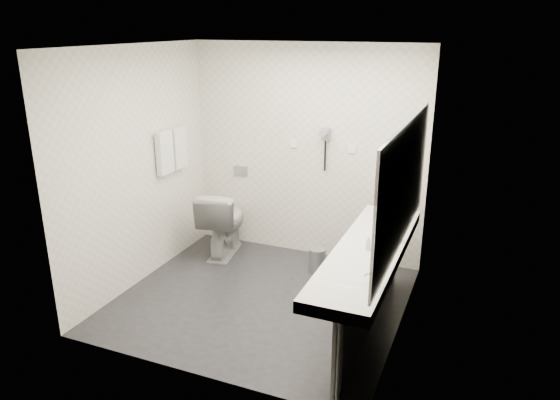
% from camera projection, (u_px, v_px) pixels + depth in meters
% --- Properties ---
extents(floor, '(2.80, 2.80, 0.00)m').
position_uv_depth(floor, '(261.00, 299.00, 5.38)').
color(floor, '#232227').
rests_on(floor, ground).
extents(ceiling, '(2.80, 2.80, 0.00)m').
position_uv_depth(ceiling, '(258.00, 46.00, 4.57)').
color(ceiling, white).
rests_on(ceiling, wall_back).
extents(wall_back, '(2.80, 0.00, 2.80)m').
position_uv_depth(wall_back, '(306.00, 153.00, 6.11)').
color(wall_back, white).
rests_on(wall_back, floor).
extents(wall_front, '(2.80, 0.00, 2.80)m').
position_uv_depth(wall_front, '(185.00, 230.00, 3.84)').
color(wall_front, white).
rests_on(wall_front, floor).
extents(wall_left, '(0.00, 2.60, 2.60)m').
position_uv_depth(wall_left, '(138.00, 168.00, 5.48)').
color(wall_left, white).
rests_on(wall_left, floor).
extents(wall_right, '(0.00, 2.60, 2.60)m').
position_uv_depth(wall_right, '(408.00, 201.00, 4.47)').
color(wall_right, white).
rests_on(wall_right, floor).
extents(vanity_counter, '(0.55, 2.20, 0.10)m').
position_uv_depth(vanity_counter, '(368.00, 253.00, 4.54)').
color(vanity_counter, white).
rests_on(vanity_counter, floor).
extents(vanity_panel, '(0.03, 2.15, 0.75)m').
position_uv_depth(vanity_panel, '(369.00, 297.00, 4.66)').
color(vanity_panel, gray).
rests_on(vanity_panel, floor).
extents(vanity_post_near, '(0.06, 0.06, 0.75)m').
position_uv_depth(vanity_post_near, '(339.00, 365.00, 3.74)').
color(vanity_post_near, silver).
rests_on(vanity_post_near, floor).
extents(vanity_post_far, '(0.06, 0.06, 0.75)m').
position_uv_depth(vanity_post_far, '(394.00, 253.00, 5.56)').
color(vanity_post_far, silver).
rests_on(vanity_post_far, floor).
extents(mirror, '(0.02, 2.20, 1.05)m').
position_uv_depth(mirror, '(404.00, 185.00, 4.23)').
color(mirror, '#B2BCC6').
rests_on(mirror, wall_right).
extents(basin_near, '(0.40, 0.31, 0.05)m').
position_uv_depth(basin_near, '(348.00, 282.00, 3.96)').
color(basin_near, white).
rests_on(basin_near, vanity_counter).
extents(basin_far, '(0.40, 0.31, 0.05)m').
position_uv_depth(basin_far, '(384.00, 224.00, 5.09)').
color(basin_far, white).
rests_on(basin_far, vanity_counter).
extents(faucet_near, '(0.04, 0.04, 0.15)m').
position_uv_depth(faucet_near, '(375.00, 276.00, 3.86)').
color(faucet_near, silver).
rests_on(faucet_near, vanity_counter).
extents(faucet_far, '(0.04, 0.04, 0.15)m').
position_uv_depth(faucet_far, '(405.00, 218.00, 4.99)').
color(faucet_far, silver).
rests_on(faucet_far, vanity_counter).
extents(soap_bottle_a, '(0.07, 0.07, 0.11)m').
position_uv_depth(soap_bottle_a, '(385.00, 244.00, 4.47)').
color(soap_bottle_a, silver).
rests_on(soap_bottle_a, vanity_counter).
extents(soap_bottle_c, '(0.06, 0.06, 0.13)m').
position_uv_depth(soap_bottle_c, '(368.00, 243.00, 4.46)').
color(soap_bottle_c, silver).
rests_on(soap_bottle_c, vanity_counter).
extents(glass_left, '(0.06, 0.06, 0.11)m').
position_uv_depth(glass_left, '(400.00, 236.00, 4.64)').
color(glass_left, silver).
rests_on(glass_left, vanity_counter).
extents(toilet, '(0.59, 0.87, 0.82)m').
position_uv_depth(toilet, '(223.00, 222.00, 6.33)').
color(toilet, white).
rests_on(toilet, floor).
extents(flush_plate, '(0.18, 0.02, 0.12)m').
position_uv_depth(flush_plate, '(241.00, 171.00, 6.50)').
color(flush_plate, '#B2B5BA').
rests_on(flush_plate, wall_back).
extents(pedal_bin, '(0.24, 0.24, 0.27)m').
position_uv_depth(pedal_bin, '(317.00, 261.00, 5.93)').
color(pedal_bin, '#B2B5BA').
rests_on(pedal_bin, floor).
extents(bin_lid, '(0.19, 0.19, 0.02)m').
position_uv_depth(bin_lid, '(318.00, 249.00, 5.89)').
color(bin_lid, '#B2B5BA').
rests_on(bin_lid, pedal_bin).
extents(towel_rail, '(0.02, 0.62, 0.02)m').
position_uv_depth(towel_rail, '(170.00, 131.00, 5.85)').
color(towel_rail, silver).
rests_on(towel_rail, wall_left).
extents(towel_near, '(0.07, 0.24, 0.48)m').
position_uv_depth(towel_near, '(165.00, 153.00, 5.79)').
color(towel_near, white).
rests_on(towel_near, towel_rail).
extents(towel_far, '(0.07, 0.24, 0.48)m').
position_uv_depth(towel_far, '(179.00, 147.00, 6.04)').
color(towel_far, white).
rests_on(towel_far, towel_rail).
extents(dryer_cradle, '(0.10, 0.04, 0.14)m').
position_uv_depth(dryer_cradle, '(326.00, 134.00, 5.91)').
color(dryer_cradle, gray).
rests_on(dryer_cradle, wall_back).
extents(dryer_barrel, '(0.08, 0.14, 0.08)m').
position_uv_depth(dryer_barrel, '(324.00, 133.00, 5.84)').
color(dryer_barrel, gray).
rests_on(dryer_barrel, dryer_cradle).
extents(dryer_cord, '(0.02, 0.02, 0.35)m').
position_uv_depth(dryer_cord, '(325.00, 156.00, 5.98)').
color(dryer_cord, black).
rests_on(dryer_cord, dryer_cradle).
extents(switch_plate_a, '(0.09, 0.02, 0.09)m').
position_uv_depth(switch_plate_a, '(294.00, 144.00, 6.12)').
color(switch_plate_a, white).
rests_on(switch_plate_a, wall_back).
extents(switch_plate_b, '(0.09, 0.02, 0.09)m').
position_uv_depth(switch_plate_b, '(352.00, 149.00, 5.87)').
color(switch_plate_b, white).
rests_on(switch_plate_b, wall_back).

